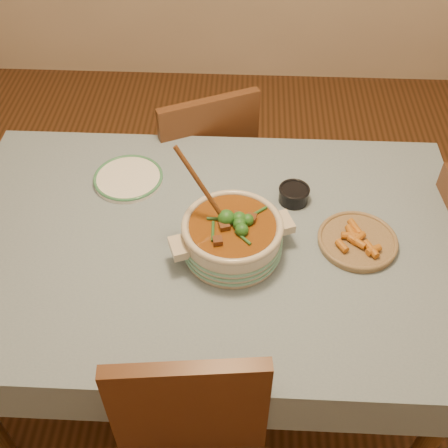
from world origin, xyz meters
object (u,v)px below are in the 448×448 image
Objects in this scene: stew_casserole at (232,234)px; white_plate at (128,178)px; condiment_bowl at (294,194)px; fried_plate at (358,240)px; chair_far at (202,162)px; dining_table at (210,257)px.

stew_casserole is 1.57× the size of white_plate.
condiment_bowl is (0.58, -0.07, 0.02)m from white_plate.
stew_casserole is 0.41m from fried_plate.
chair_far is (-0.36, 0.49, -0.28)m from condiment_bowl.
stew_casserole is 0.50m from white_plate.
condiment_bowl is 0.15× the size of chair_far.
chair_far is (-0.08, 0.69, -0.16)m from dining_table.
chair_far is (-0.16, 0.74, -0.33)m from stew_casserole.
dining_table is 0.71m from chair_far.
chair_far is at bearing 126.02° from condiment_bowl.
white_plate is 0.78× the size of fried_plate.
condiment_bowl is at bearing 135.80° from fried_plate.
dining_table is at bearing 145.76° from stew_casserole.
fried_plate is 0.92m from chair_far.
condiment_bowl is at bearing 101.31° from chair_far.
condiment_bowl is 0.27m from fried_plate.
fried_plate is at bearing 7.53° from stew_casserole.
chair_far is at bearing 129.04° from fried_plate.
dining_table is at bearing -144.91° from condiment_bowl.
fried_plate is at bearing 0.33° from dining_table.
fried_plate is at bearing 104.33° from chair_far.
dining_table is at bearing -179.67° from fried_plate.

